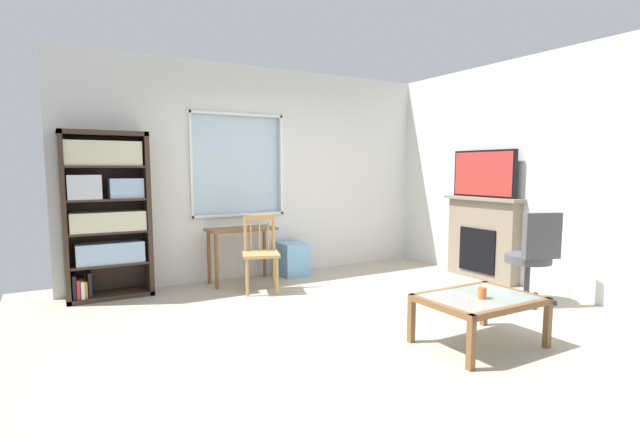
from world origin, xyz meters
TOP-DOWN VIEW (x-y plane):
  - ground at (0.00, 0.00)m, footprint 6.04×5.59m
  - wall_back_with_window at (0.03, 2.30)m, footprint 5.04×0.15m
  - wall_right at (2.58, 0.00)m, footprint 0.12×4.79m
  - bookshelf at (-1.96, 2.05)m, footprint 0.90×0.38m
  - desk_under_window at (-0.41, 1.95)m, footprint 0.86×0.41m
  - wooden_chair at (-0.37, 1.43)m, footprint 0.53×0.51m
  - plastic_drawer_unit at (0.34, 2.00)m, footprint 0.35×0.40m
  - fireplace at (2.42, 0.58)m, footprint 0.26×1.15m
  - tv at (2.40, 0.58)m, footprint 0.06×0.97m
  - office_chair at (1.94, -0.53)m, footprint 0.58×0.62m
  - coffee_table at (0.51, -1.07)m, footprint 0.93×0.70m
  - sippy_cup at (0.48, -1.12)m, footprint 0.07×0.07m

SIDE VIEW (x-z plane):
  - ground at x=0.00m, z-range -0.02..0.00m
  - plastic_drawer_unit at x=0.34m, z-range 0.00..0.45m
  - coffee_table at x=0.51m, z-range 0.15..0.56m
  - sippy_cup at x=0.48m, z-range 0.41..0.50m
  - wooden_chair at x=-0.37m, z-range 0.01..0.91m
  - fireplace at x=2.42m, z-range 0.00..1.09m
  - office_chair at x=1.94m, z-range 0.05..1.05m
  - desk_under_window at x=-0.41m, z-range 0.22..0.93m
  - bookshelf at x=-1.96m, z-range 0.07..1.93m
  - wall_back_with_window at x=0.03m, z-range -0.01..2.77m
  - tv at x=2.40m, z-range 1.08..1.69m
  - wall_right at x=2.58m, z-range 0.00..2.78m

